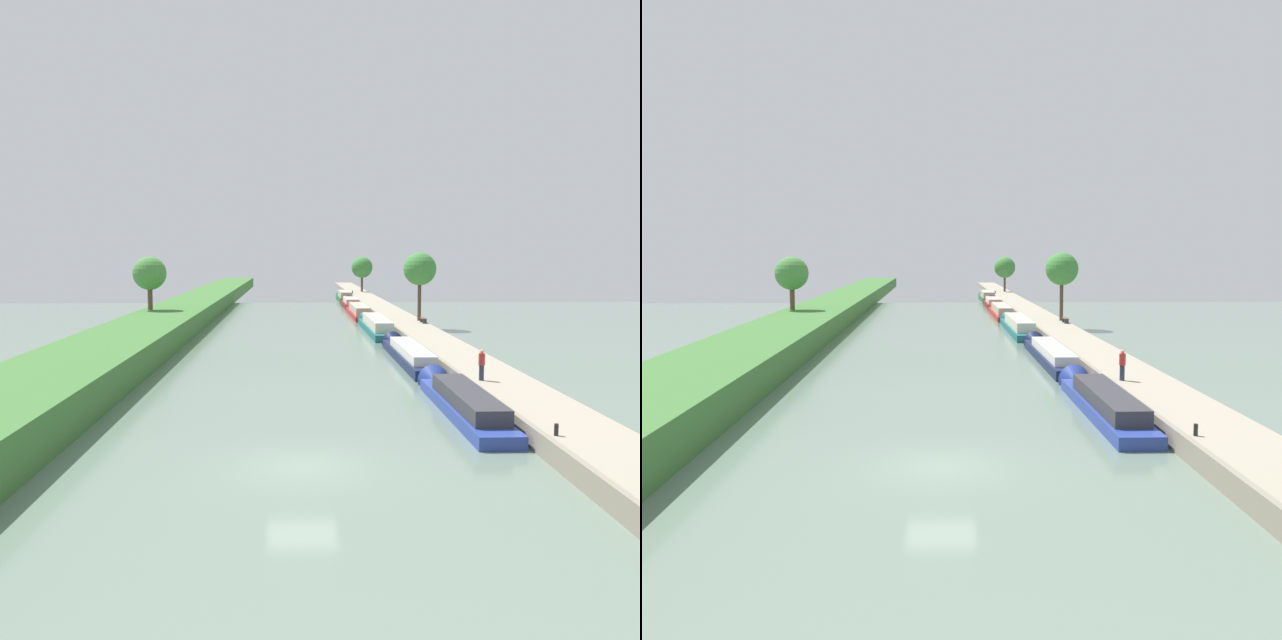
% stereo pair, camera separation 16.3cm
% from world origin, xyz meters
% --- Properties ---
extents(ground_plane, '(160.00, 160.00, 0.00)m').
position_xyz_m(ground_plane, '(0.00, 0.00, 0.00)').
color(ground_plane, slate).
extents(right_towpath, '(3.51, 260.00, 0.83)m').
position_xyz_m(right_towpath, '(10.90, 0.00, 0.42)').
color(right_towpath, '#9E937F').
rests_on(right_towpath, ground_plane).
extents(stone_quay, '(0.25, 260.00, 0.88)m').
position_xyz_m(stone_quay, '(9.02, 0.00, 0.44)').
color(stone_quay, gray).
rests_on(stone_quay, ground_plane).
extents(narrowboat_blue, '(1.90, 13.39, 1.91)m').
position_xyz_m(narrowboat_blue, '(7.74, 8.39, 0.52)').
color(narrowboat_blue, '#283D93').
rests_on(narrowboat_blue, ground_plane).
extents(narrowboat_navy, '(1.81, 15.76, 1.78)m').
position_xyz_m(narrowboat_navy, '(7.78, 23.85, 0.51)').
color(narrowboat_navy, '#141E42').
rests_on(narrowboat_navy, ground_plane).
extents(narrowboat_teal, '(1.97, 16.58, 2.13)m').
position_xyz_m(narrowboat_teal, '(7.59, 41.69, 0.61)').
color(narrowboat_teal, '#195B60').
rests_on(narrowboat_teal, ground_plane).
extents(narrowboat_red, '(2.01, 15.23, 2.10)m').
position_xyz_m(narrowboat_red, '(7.49, 58.08, 0.57)').
color(narrowboat_red, maroon).
rests_on(narrowboat_red, ground_plane).
extents(narrowboat_maroon, '(2.10, 10.42, 1.99)m').
position_xyz_m(narrowboat_maroon, '(7.64, 72.01, 0.53)').
color(narrowboat_maroon, maroon).
rests_on(narrowboat_maroon, ground_plane).
extents(narrowboat_green, '(2.05, 12.09, 2.22)m').
position_xyz_m(narrowboat_green, '(7.68, 83.51, 0.65)').
color(narrowboat_green, '#1E6033').
rests_on(narrowboat_green, ground_plane).
extents(tree_rightbank_midnear, '(3.24, 3.24, 6.75)m').
position_xyz_m(tree_rightbank_midnear, '(12.21, 43.89, 5.92)').
color(tree_rightbank_midnear, '#4C3828').
rests_on(tree_rightbank_midnear, right_towpath).
extents(tree_rightbank_midfar, '(3.62, 3.62, 5.99)m').
position_xyz_m(tree_rightbank_midfar, '(11.53, 94.35, 4.99)').
color(tree_rightbank_midfar, '#4C3828').
rests_on(tree_rightbank_midfar, right_towpath).
extents(tree_leftbank_downstream, '(3.28, 3.28, 5.25)m').
position_xyz_m(tree_leftbank_downstream, '(-14.34, 44.32, 5.51)').
color(tree_leftbank_downstream, brown).
rests_on(tree_leftbank_downstream, left_grassy_bank).
extents(person_walking, '(0.34, 0.34, 1.66)m').
position_xyz_m(person_walking, '(9.67, 11.84, 1.71)').
color(person_walking, '#282D42').
rests_on(person_walking, right_towpath).
extents(mooring_bollard_near, '(0.16, 0.16, 0.45)m').
position_xyz_m(mooring_bollard_near, '(9.44, 0.77, 1.06)').
color(mooring_bollard_near, black).
rests_on(mooring_bollard_near, right_towpath).
extents(mooring_bollard_far, '(0.16, 0.16, 0.45)m').
position_xyz_m(mooring_bollard_far, '(9.44, 88.95, 1.06)').
color(mooring_bollard_far, black).
rests_on(mooring_bollard_far, right_towpath).
extents(park_bench, '(0.44, 1.50, 0.47)m').
position_xyz_m(park_bench, '(12.20, 41.58, 1.18)').
color(park_bench, '#333338').
rests_on(park_bench, right_towpath).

